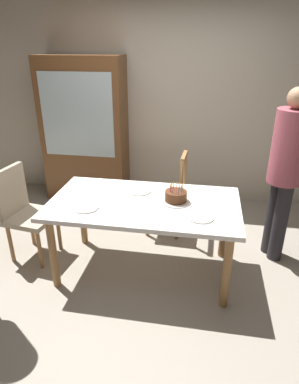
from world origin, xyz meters
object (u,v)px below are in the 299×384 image
(dining_table, at_px, (144,210))
(chair_upholstered, at_px, (23,209))
(birthday_cake, at_px, (176,197))
(plate_near_celebrant, at_px, (86,208))
(person_guest, at_px, (286,167))
(plate_near_guest, at_px, (201,217))
(plate_far_side, at_px, (139,191))
(china_cabinet, at_px, (85,131))
(chair_spindle_back, at_px, (168,195))

(dining_table, relative_size, chair_upholstered, 1.79)
(birthday_cake, relative_size, chair_upholstered, 0.29)
(plate_near_celebrant, distance_m, person_guest, 1.88)
(birthday_cake, height_order, plate_near_guest, birthday_cake)
(plate_near_guest, height_order, chair_upholstered, chair_upholstered)
(plate_far_side, height_order, china_cabinet, china_cabinet)
(dining_table, distance_m, birthday_cake, 0.31)
(person_guest, xyz_separation_m, china_cabinet, (-2.37, 1.08, -0.02))
(plate_far_side, xyz_separation_m, china_cabinet, (-1.02, 1.35, 0.21))
(china_cabinet, bearing_deg, dining_table, -54.62)
(birthday_cake, bearing_deg, dining_table, -169.81)
(plate_far_side, bearing_deg, birthday_cake, -23.65)
(dining_table, relative_size, plate_near_celebrant, 7.72)
(birthday_cake, relative_size, chair_spindle_back, 0.29)
(plate_near_guest, bearing_deg, chair_upholstered, 171.36)
(plate_near_celebrant, relative_size, chair_upholstered, 0.23)
(dining_table, xyz_separation_m, chair_upholstered, (-1.24, 0.06, -0.12))
(plate_near_guest, xyz_separation_m, chair_upholstered, (-1.75, 0.27, -0.21))
(chair_upholstered, relative_size, person_guest, 0.56)
(plate_near_guest, relative_size, china_cabinet, 0.12)
(chair_spindle_back, relative_size, person_guest, 0.56)
(plate_near_guest, bearing_deg, plate_near_celebrant, 180.00)
(plate_near_celebrant, bearing_deg, chair_upholstered, 161.00)
(person_guest, bearing_deg, china_cabinet, 155.55)
(dining_table, relative_size, plate_near_guest, 7.72)
(china_cabinet, bearing_deg, person_guest, -24.45)
(person_guest, bearing_deg, plate_far_side, -168.67)
(birthday_cake, xyz_separation_m, person_guest, (0.98, 0.43, 0.19))
(dining_table, bearing_deg, plate_near_celebrant, -155.80)
(birthday_cake, relative_size, plate_near_guest, 1.27)
(dining_table, bearing_deg, person_guest, 20.79)
(dining_table, bearing_deg, chair_spindle_back, 81.27)
(plate_near_guest, bearing_deg, china_cabinet, 132.43)
(chair_upholstered, bearing_deg, plate_far_side, 7.63)
(plate_near_guest, distance_m, chair_upholstered, 1.78)
(chair_spindle_back, bearing_deg, person_guest, -14.94)
(dining_table, distance_m, plate_near_guest, 0.56)
(birthday_cake, bearing_deg, chair_upholstered, 179.80)
(chair_upholstered, bearing_deg, plate_near_guest, -8.64)
(chair_spindle_back, distance_m, person_guest, 1.29)
(plate_near_celebrant, height_order, person_guest, person_guest)
(dining_table, relative_size, chair_spindle_back, 1.79)
(plate_near_celebrant, xyz_separation_m, chair_spindle_back, (0.59, 1.00, -0.29))
(dining_table, distance_m, chair_upholstered, 1.24)
(chair_upholstered, bearing_deg, dining_table, -2.57)
(plate_near_celebrant, bearing_deg, china_cabinet, 109.88)
(chair_upholstered, bearing_deg, birthday_cake, -0.20)
(chair_upholstered, distance_m, china_cabinet, 1.57)
(dining_table, bearing_deg, chair_upholstered, 177.43)
(plate_near_celebrant, relative_size, chair_spindle_back, 0.23)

